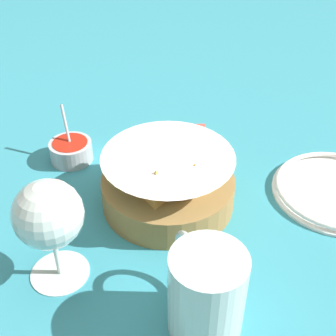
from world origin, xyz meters
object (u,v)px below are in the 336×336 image
food_basket (168,183)px  beer_mug (206,294)px  wine_glass (49,217)px  sauce_cup (71,150)px

food_basket → beer_mug: bearing=169.4°
food_basket → beer_mug: size_ratio=1.54×
wine_glass → beer_mug: wine_glass is taller
sauce_cup → beer_mug: 0.40m
wine_glass → sauce_cup: bearing=-16.2°
food_basket → sauce_cup: bearing=33.2°
food_basket → wine_glass: (-0.08, 0.19, 0.06)m
sauce_cup → beer_mug: size_ratio=0.71×
sauce_cup → wine_glass: (-0.25, 0.07, 0.08)m
sauce_cup → wine_glass: 0.28m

